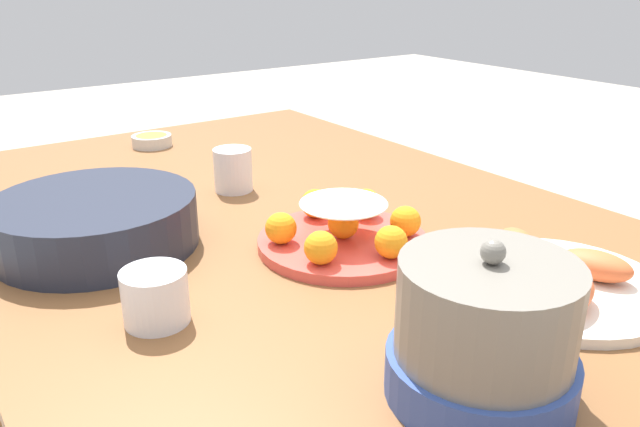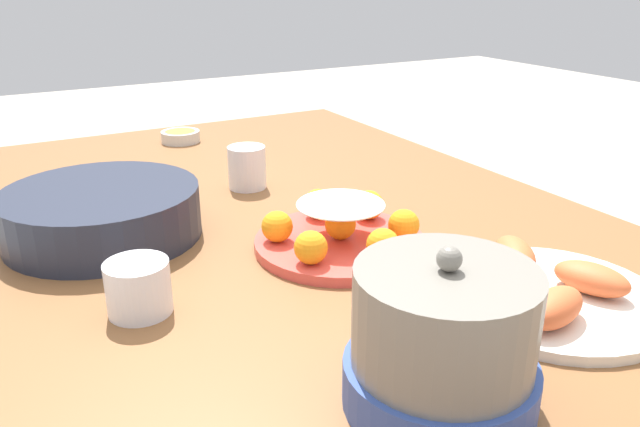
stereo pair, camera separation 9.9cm
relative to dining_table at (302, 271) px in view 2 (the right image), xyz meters
name	(u,v)px [view 2 (the right image)]	position (x,y,z in m)	size (l,w,h in m)	color
dining_table	(302,271)	(0.00, 0.00, 0.00)	(1.60, 0.99, 0.76)	brown
cake_plate	(341,231)	(-0.11, -0.01, 0.11)	(0.26, 0.26, 0.08)	#E04C42
serving_bowl	(102,211)	(0.12, 0.30, 0.13)	(0.31, 0.31, 0.08)	#232838
sauce_bowl	(181,136)	(0.63, 0.01, 0.10)	(0.09, 0.09, 0.03)	beige
seafood_platter	(552,291)	(-0.39, -0.16, 0.10)	(0.29, 0.29, 0.06)	silver
cup_near	(246,167)	(0.23, 0.00, 0.12)	(0.07, 0.07, 0.08)	white
cup_far	(138,288)	(-0.15, 0.31, 0.12)	(0.08, 0.08, 0.07)	white
warming_pot	(442,342)	(-0.47, 0.09, 0.15)	(0.19, 0.19, 0.17)	#334C99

